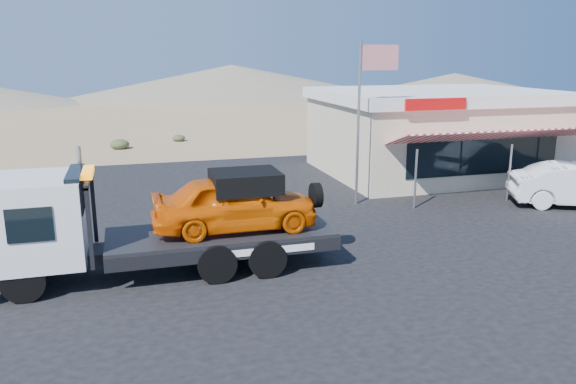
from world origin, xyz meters
name	(u,v)px	position (x,y,z in m)	size (l,w,h in m)	color
ground	(264,256)	(0.00, 0.00, 0.00)	(120.00, 120.00, 0.00)	#8A6F4E
asphalt_lot	(300,220)	(2.00, 3.00, 0.01)	(32.00, 24.00, 0.02)	black
tow_truck	(159,217)	(-2.84, -0.45, 1.52)	(8.44, 2.50, 2.82)	black
jerky_store	(434,131)	(10.50, 8.97, 1.99)	(10.40, 9.97, 3.90)	#BFB090
flagpole	(365,104)	(4.93, 4.50, 3.76)	(1.55, 0.10, 6.00)	#99999E
distant_hills	(67,87)	(-9.77, 55.14, 1.89)	(126.00, 48.00, 4.20)	#726B59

